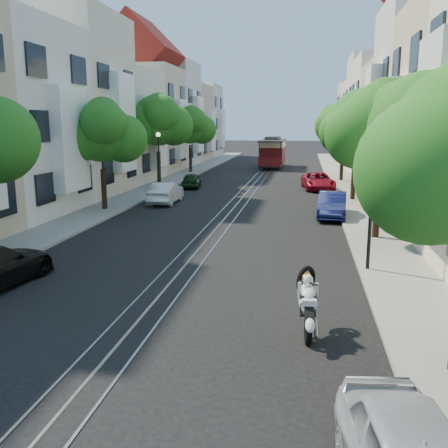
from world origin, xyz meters
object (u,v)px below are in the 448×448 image
at_px(tree_e_c, 357,129).
at_px(tree_w_c, 158,121).
at_px(parked_car_w_far, 192,180).
at_px(lamp_west, 159,153).
at_px(parked_car_w_mid, 166,193).
at_px(cable_car, 273,151).
at_px(parked_car_e_mid, 332,205).
at_px(tree_e_d, 344,124).
at_px(tree_e_b, 383,128).
at_px(tree_w_d, 191,126).
at_px(lamp_east, 372,189).
at_px(parked_car_e_far, 318,181).
at_px(sportbike_rider, 308,301).
at_px(tree_w_b, 102,133).

height_order(tree_e_c, tree_w_c, tree_w_c).
bearing_deg(tree_w_c, parked_car_w_far, -4.19).
xyz_separation_m(lamp_west, parked_car_w_mid, (1.83, -4.82, -2.18)).
bearing_deg(cable_car, parked_car_e_mid, -79.33).
bearing_deg(tree_e_d, tree_e_b, -90.00).
distance_m(lamp_west, parked_car_w_far, 4.00).
distance_m(tree_e_c, tree_w_c, 15.25).
height_order(tree_w_d, cable_car, tree_w_d).
relative_size(lamp_east, cable_car, 0.51).
height_order(tree_w_d, parked_car_w_mid, tree_w_d).
height_order(tree_e_c, parked_car_e_far, tree_e_c).
bearing_deg(tree_e_b, sportbike_rider, -105.96).
height_order(tree_e_b, tree_e_d, tree_e_d).
bearing_deg(parked_car_w_far, parked_car_w_mid, 83.10).
relative_size(parked_car_e_mid, parked_car_w_far, 1.21).
height_order(lamp_east, parked_car_w_far, lamp_east).
xyz_separation_m(tree_w_d, lamp_west, (0.84, -13.98, -1.75)).
distance_m(tree_e_c, lamp_west, 13.82).
distance_m(tree_w_c, parked_car_w_far, 5.19).
relative_size(tree_w_d, lamp_west, 1.57).
height_order(tree_w_c, parked_car_w_far, tree_w_c).
xyz_separation_m(tree_w_c, cable_car, (7.64, 18.40, -3.21)).
height_order(tree_e_c, lamp_west, tree_e_c).
distance_m(tree_e_b, tree_w_c, 21.53).
xyz_separation_m(tree_w_d, parked_car_e_mid, (12.74, -22.07, -3.93)).
bearing_deg(tree_w_b, tree_w_c, 90.00).
relative_size(tree_e_c, parked_car_w_far, 1.94).
bearing_deg(parked_car_w_mid, parked_car_e_mid, 160.67).
relative_size(cable_car, parked_car_e_mid, 2.01).
relative_size(sportbike_rider, parked_car_w_mid, 0.46).
bearing_deg(sportbike_rider, parked_car_w_far, 104.64).
height_order(tree_e_d, cable_car, tree_e_d).
bearing_deg(parked_car_w_mid, parked_car_e_far, -141.37).
xyz_separation_m(tree_e_d, sportbike_rider, (-3.00, -32.49, -4.02)).
xyz_separation_m(tree_e_b, parked_car_w_far, (-11.81, 15.81, -4.16)).
height_order(parked_car_e_mid, parked_car_e_far, parked_car_e_mid).
xyz_separation_m(tree_e_b, tree_e_c, (-0.00, 11.00, -0.13)).
relative_size(tree_w_c, tree_w_d, 1.09).
height_order(parked_car_e_mid, parked_car_w_far, parked_car_e_mid).
distance_m(tree_e_d, tree_w_d, 15.25).
bearing_deg(parked_car_w_mid, tree_w_b, 48.77).
height_order(lamp_west, sportbike_rider, lamp_west).
relative_size(tree_w_c, parked_car_e_far, 1.53).
bearing_deg(tree_w_d, parked_car_e_far, -41.25).
xyz_separation_m(tree_e_d, lamp_west, (-13.56, -8.98, -2.02)).
distance_m(cable_car, parked_car_e_far, 18.78).
distance_m(cable_car, parked_car_e_mid, 29.93).
distance_m(tree_e_d, parked_car_w_far, 14.01).
bearing_deg(lamp_west, tree_w_d, 93.44).
distance_m(tree_e_b, tree_w_b, 15.25).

